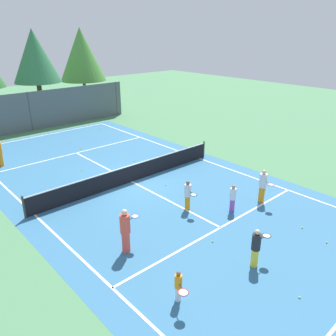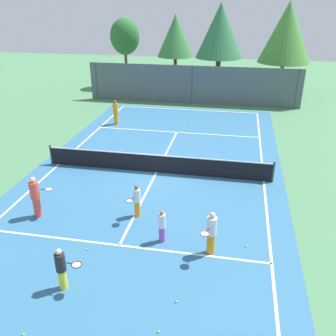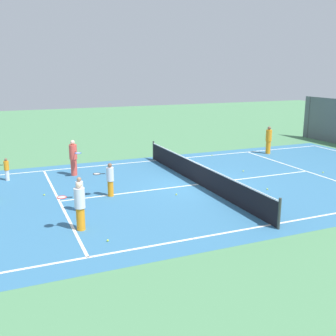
% 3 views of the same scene
% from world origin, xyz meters
% --- Properties ---
extents(ground_plane, '(80.00, 80.00, 0.00)m').
position_xyz_m(ground_plane, '(0.00, 0.00, 0.00)').
color(ground_plane, '#4C8456').
extents(court_surface, '(13.00, 25.00, 0.01)m').
position_xyz_m(court_surface, '(0.00, 0.00, 0.00)').
color(court_surface, teal).
rests_on(court_surface, ground_plane).
extents(tennis_net, '(11.90, 0.10, 1.10)m').
position_xyz_m(tennis_net, '(0.00, 0.00, 0.51)').
color(tennis_net, '#333833').
rests_on(tennis_net, ground_plane).
extents(player_0, '(0.37, 0.37, 1.75)m').
position_xyz_m(player_0, '(-4.60, 7.34, 0.90)').
color(player_0, orange).
rests_on(player_0, ground_plane).
extents(player_1, '(0.29, 0.29, 1.34)m').
position_xyz_m(player_1, '(1.50, -5.82, 0.69)').
color(player_1, purple).
rests_on(player_1, ground_plane).
extents(player_2, '(0.58, 0.94, 1.68)m').
position_xyz_m(player_2, '(3.35, -6.18, 0.87)').
color(player_2, orange).
rests_on(player_2, ground_plane).
extents(player_4, '(0.58, 0.80, 1.11)m').
position_xyz_m(player_4, '(-4.27, -8.27, 0.58)').
color(player_4, silver).
rests_on(player_4, ground_plane).
extents(player_5, '(0.97, 0.54, 1.82)m').
position_xyz_m(player_5, '(-3.96, -5.07, 0.94)').
color(player_5, '#E54C3F').
rests_on(player_5, ground_plane).
extents(player_6, '(0.52, 0.89, 1.44)m').
position_xyz_m(player_6, '(0.12, -4.28, 0.75)').
color(player_6, orange).
rests_on(player_6, ground_plane).
extents(tennis_ball_1, '(0.07, 0.07, 0.07)m').
position_xyz_m(tennis_ball_1, '(4.63, -5.59, 0.03)').
color(tennis_ball_1, '#CCE533').
rests_on(tennis_ball_1, ground_plane).
extents(tennis_ball_4, '(0.07, 0.07, 0.07)m').
position_xyz_m(tennis_ball_4, '(5.19, 0.25, 0.03)').
color(tennis_ball_4, '#CCE533').
rests_on(tennis_ball_4, ground_plane).
extents(tennis_ball_5, '(0.07, 0.07, 0.07)m').
position_xyz_m(tennis_ball_5, '(-1.26, 3.30, 0.03)').
color(tennis_ball_5, '#CCE533').
rests_on(tennis_ball_5, ground_plane).
extents(tennis_ball_6, '(0.07, 0.07, 0.07)m').
position_xyz_m(tennis_ball_6, '(1.10, -1.64, 0.03)').
color(tennis_ball_6, '#CCE533').
rests_on(tennis_ball_6, ground_plane).
extents(tennis_ball_8, '(0.07, 0.07, 0.07)m').
position_xyz_m(tennis_ball_8, '(0.63, 6.96, 0.03)').
color(tennis_ball_8, '#CCE533').
rests_on(tennis_ball_8, ground_plane).
extents(tennis_ball_9, '(0.07, 0.07, 0.07)m').
position_xyz_m(tennis_ball_9, '(-5.39, 3.70, 0.03)').
color(tennis_ball_9, '#CCE533').
rests_on(tennis_ball_9, ground_plane).
extents(tennis_ball_10, '(0.07, 0.07, 0.07)m').
position_xyz_m(tennis_ball_10, '(1.98, 2.44, 0.03)').
color(tennis_ball_10, '#CCE533').
rests_on(tennis_ball_10, ground_plane).
extents(tennis_ball_11, '(0.07, 0.07, 0.07)m').
position_xyz_m(tennis_ball_11, '(-1.07, -6.88, 0.03)').
color(tennis_ball_11, '#CCE533').
rests_on(tennis_ball_11, ground_plane).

